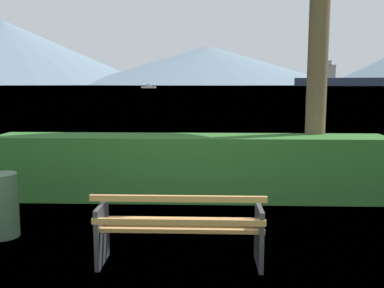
# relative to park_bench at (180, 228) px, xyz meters

# --- Properties ---
(ground_plane) EXTENTS (1400.00, 1400.00, 0.00)m
(ground_plane) POSITION_rel_park_bench_xyz_m (-0.00, 0.06, -0.43)
(ground_plane) COLOR #567A38
(water_surface) EXTENTS (620.00, 620.00, 0.00)m
(water_surface) POSITION_rel_park_bench_xyz_m (-0.00, 308.73, -0.43)
(water_surface) COLOR slate
(water_surface) RESTS_ON ground_plane
(park_bench) EXTENTS (1.84, 0.57, 0.87)m
(park_bench) POSITION_rel_park_bench_xyz_m (0.00, 0.00, 0.00)
(park_bench) COLOR #A0703F
(park_bench) RESTS_ON ground_plane
(hedge_row) EXTENTS (6.78, 0.89, 1.11)m
(hedge_row) POSITION_rel_park_bench_xyz_m (-0.00, 2.89, 0.13)
(hedge_row) COLOR #285B23
(hedge_row) RESTS_ON ground_plane
(trash_bin) EXTENTS (0.44, 0.44, 0.85)m
(trash_bin) POSITION_rel_park_bench_xyz_m (-2.41, 0.84, -0.01)
(trash_bin) COLOR #385138
(trash_bin) RESTS_ON ground_plane
(cargo_ship_large) EXTENTS (104.61, 43.52, 17.95)m
(cargo_ship_large) POSITION_rel_park_bench_xyz_m (107.50, 310.83, 4.59)
(cargo_ship_large) COLOR #2D384C
(cargo_ship_large) RESTS_ON water_surface
(sailboat_mid) EXTENTS (5.80, 1.68, 1.56)m
(sailboat_mid) POSITION_rel_park_bench_xyz_m (-23.98, 172.36, 0.12)
(sailboat_mid) COLOR silver
(sailboat_mid) RESTS_ON water_surface
(distant_hills) EXTENTS (921.78, 376.48, 81.05)m
(distant_hills) POSITION_rel_park_bench_xyz_m (-25.31, 556.06, 36.23)
(distant_hills) COLOR slate
(distant_hills) RESTS_ON ground_plane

